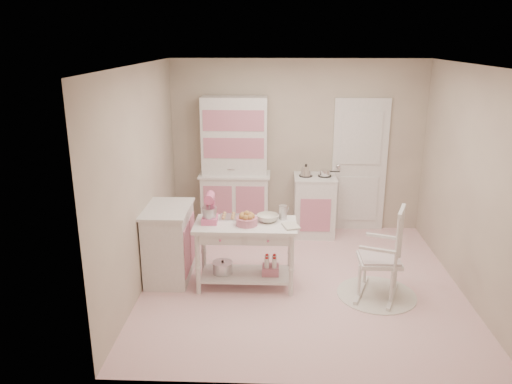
% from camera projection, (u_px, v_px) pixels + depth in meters
% --- Properties ---
extents(room_shell, '(3.84, 3.84, 2.62)m').
position_uv_depth(room_shell, '(305.00, 152.00, 5.65)').
color(room_shell, pink).
rests_on(room_shell, ground).
extents(door, '(0.82, 0.05, 2.04)m').
position_uv_depth(door, '(359.00, 166.00, 7.59)').
color(door, silver).
rests_on(door, ground).
extents(hutch, '(1.06, 0.50, 2.08)m').
position_uv_depth(hutch, '(235.00, 166.00, 7.45)').
color(hutch, silver).
rests_on(hutch, ground).
extents(stove, '(0.62, 0.57, 0.92)m').
position_uv_depth(stove, '(314.00, 205.00, 7.53)').
color(stove, silver).
rests_on(stove, ground).
extents(base_cabinet, '(0.54, 0.84, 0.92)m').
position_uv_depth(base_cabinet, '(169.00, 243.00, 6.15)').
color(base_cabinet, silver).
rests_on(base_cabinet, ground).
extents(lace_rug, '(0.92, 0.92, 0.01)m').
position_uv_depth(lace_rug, '(376.00, 294.00, 5.84)').
color(lace_rug, white).
rests_on(lace_rug, ground).
extents(rocking_chair, '(0.70, 0.84, 1.10)m').
position_uv_depth(rocking_chair, '(380.00, 252.00, 5.68)').
color(rocking_chair, silver).
rests_on(rocking_chair, ground).
extents(work_table, '(1.20, 0.60, 0.80)m').
position_uv_depth(work_table, '(246.00, 255.00, 5.97)').
color(work_table, silver).
rests_on(work_table, ground).
extents(stand_mixer, '(0.21, 0.29, 0.34)m').
position_uv_depth(stand_mixer, '(210.00, 209.00, 5.83)').
color(stand_mixer, pink).
rests_on(stand_mixer, work_table).
extents(cookie_tray, '(0.34, 0.24, 0.02)m').
position_uv_depth(cookie_tray, '(234.00, 217.00, 6.02)').
color(cookie_tray, silver).
rests_on(cookie_tray, work_table).
extents(bread_basket, '(0.25, 0.25, 0.09)m').
position_uv_depth(bread_basket, '(247.00, 221.00, 5.79)').
color(bread_basket, '#CA748C').
rests_on(bread_basket, work_table).
extents(mixing_bowl, '(0.26, 0.26, 0.08)m').
position_uv_depth(mixing_bowl, '(268.00, 218.00, 5.90)').
color(mixing_bowl, silver).
rests_on(mixing_bowl, work_table).
extents(metal_pitcher, '(0.10, 0.10, 0.17)m').
position_uv_depth(metal_pitcher, '(283.00, 212.00, 5.96)').
color(metal_pitcher, silver).
rests_on(metal_pitcher, work_table).
extents(recipe_book, '(0.23, 0.26, 0.02)m').
position_uv_depth(recipe_book, '(284.00, 227.00, 5.71)').
color(recipe_book, silver).
rests_on(recipe_book, work_table).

